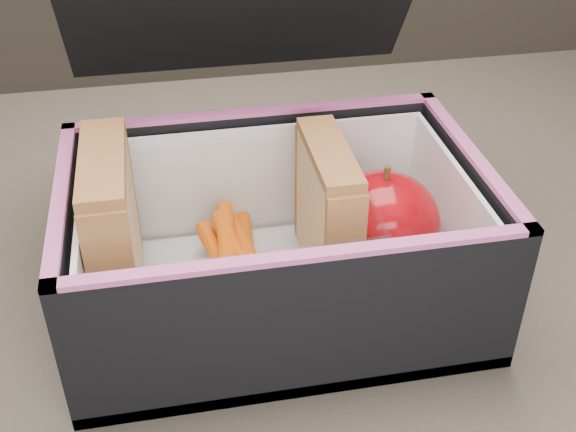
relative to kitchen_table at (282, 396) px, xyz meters
name	(u,v)px	position (x,y,z in m)	size (l,w,h in m)	color
kitchen_table	(282,396)	(0.00, 0.00, 0.00)	(1.20, 0.80, 0.75)	brown
lunch_bag	(275,229)	(0.00, 0.01, 0.15)	(0.27, 0.28, 0.25)	black
plastic_tub	(224,242)	(-0.04, 0.02, 0.14)	(0.19, 0.13, 0.08)	white
sandwich_left	(113,230)	(-0.11, 0.02, 0.16)	(0.03, 0.10, 0.11)	tan
sandwich_right	(327,213)	(0.04, 0.02, 0.16)	(0.03, 0.09, 0.10)	tan
carrot_sticks	(234,259)	(-0.03, 0.02, 0.12)	(0.05, 0.13, 0.03)	#D34408
paper_napkin	(374,270)	(0.07, 0.01, 0.11)	(0.08, 0.08, 0.01)	white
red_apple	(382,223)	(0.07, 0.01, 0.15)	(0.08, 0.08, 0.08)	#84010B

